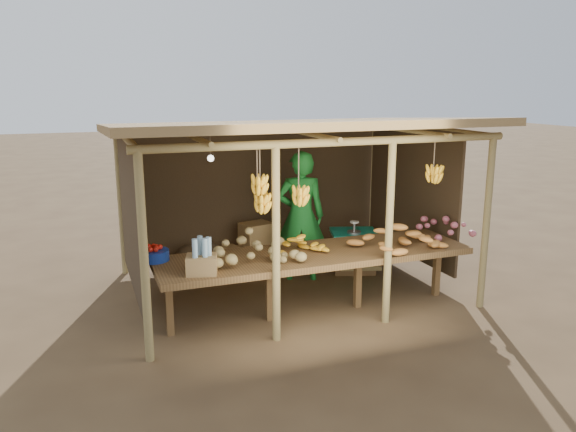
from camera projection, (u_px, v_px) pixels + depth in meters
name	position (u px, v px, depth m)	size (l,w,h in m)	color
ground	(288.00, 288.00, 7.94)	(60.00, 60.00, 0.00)	brown
stall_structure	(290.00, 153.00, 7.49)	(4.70, 3.50, 2.43)	olive
counter	(315.00, 257.00, 6.91)	(3.90, 1.05, 0.80)	brown
potato_heap	(250.00, 245.00, 6.54)	(1.13, 0.68, 0.37)	#99834F
sweet_potato_heap	(399.00, 235.00, 6.97)	(1.06, 0.64, 0.36)	#B8732F
onion_heap	(442.00, 223.00, 7.58)	(0.89, 0.54, 0.36)	#C05D6F
banana_pile	(299.00, 238.00, 6.90)	(0.57, 0.34, 0.35)	yellow
tomato_basin	(154.00, 254.00, 6.55)	(0.36, 0.36, 0.19)	navy
bottle_box	(202.00, 260.00, 6.07)	(0.38, 0.34, 0.41)	#9A7545
vendor	(301.00, 216.00, 8.14)	(0.69, 0.45, 1.90)	#197227
tarp_crate	(353.00, 250.00, 8.62)	(0.83, 0.77, 0.82)	brown
carton_stack	(246.00, 250.00, 8.68)	(1.02, 0.47, 0.71)	#9A7545
burlap_sacks	(199.00, 258.00, 8.54)	(0.77, 0.40, 0.54)	#41301E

